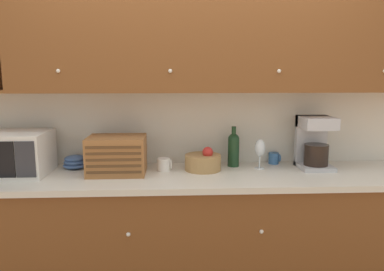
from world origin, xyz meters
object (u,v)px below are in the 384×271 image
at_px(mug_blue_second, 164,165).
at_px(coffee_maker, 314,142).
at_px(bowl_stack_on_counter, 75,162).
at_px(bread_box, 117,155).
at_px(mug, 274,158).
at_px(wine_bottle, 233,148).
at_px(microwave, 7,153).
at_px(wine_glass, 260,149).
at_px(fruit_basket, 203,162).

relative_size(mug_blue_second, coffee_maker, 0.28).
xyz_separation_m(bowl_stack_on_counter, mug_blue_second, (0.65, -0.11, -0.00)).
relative_size(bread_box, coffee_maker, 1.03).
height_order(bowl_stack_on_counter, mug, bowl_stack_on_counter).
distance_m(wine_bottle, coffee_maker, 0.58).
xyz_separation_m(mug_blue_second, mug, (0.83, 0.17, -0.00)).
bearing_deg(bread_box, microwave, 178.81).
bearing_deg(microwave, wine_bottle, 5.22).
relative_size(wine_glass, mug, 2.43).
height_order(bowl_stack_on_counter, wine_bottle, wine_bottle).
relative_size(microwave, mug, 6.21).
xyz_separation_m(bread_box, fruit_basket, (0.60, 0.06, -0.07)).
relative_size(fruit_basket, wine_glass, 1.19).
distance_m(wine_glass, coffee_maker, 0.40).
relative_size(bowl_stack_on_counter, wine_glass, 0.79).
xyz_separation_m(microwave, mug, (1.89, 0.20, -0.10)).
xyz_separation_m(bowl_stack_on_counter, mug, (1.47, 0.06, -0.00)).
bearing_deg(fruit_basket, mug, 16.17).
distance_m(bread_box, wine_glass, 1.01).
height_order(wine_glass, coffee_maker, coffee_maker).
bearing_deg(mug_blue_second, wine_glass, 2.19).
relative_size(mug_blue_second, mug, 1.19).
bearing_deg(mug_blue_second, wine_bottle, 12.13).
distance_m(microwave, mug_blue_second, 1.07).
height_order(microwave, bread_box, microwave).
relative_size(bowl_stack_on_counter, coffee_maker, 0.45).
bearing_deg(microwave, fruit_basket, 1.84).
distance_m(mug_blue_second, coffee_maker, 1.09).
bearing_deg(bread_box, fruit_basket, 5.59).
distance_m(microwave, wine_bottle, 1.58).
distance_m(mug_blue_second, fruit_basket, 0.28).
relative_size(bowl_stack_on_counter, wine_bottle, 0.57).
relative_size(bowl_stack_on_counter, mug_blue_second, 1.61).
height_order(bowl_stack_on_counter, wine_glass, wine_glass).
bearing_deg(mug, mug_blue_second, -168.50).
relative_size(wine_bottle, wine_glass, 1.38).
xyz_separation_m(fruit_basket, wine_glass, (0.41, 0.02, 0.09)).
distance_m(fruit_basket, coffee_maker, 0.82).
height_order(bowl_stack_on_counter, mug_blue_second, bowl_stack_on_counter).
xyz_separation_m(bread_box, mug_blue_second, (0.32, 0.05, -0.08)).
distance_m(mug_blue_second, wine_glass, 0.69).
bearing_deg(microwave, bread_box, -1.19).
xyz_separation_m(bowl_stack_on_counter, bread_box, (0.33, -0.16, 0.08)).
bearing_deg(bread_box, wine_glass, 4.33).
bearing_deg(fruit_basket, bowl_stack_on_counter, 173.87).
distance_m(wine_bottle, wine_glass, 0.20).
bearing_deg(wine_bottle, wine_glass, -25.13).
bearing_deg(fruit_basket, coffee_maker, 2.17).
distance_m(microwave, wine_glass, 1.75).
relative_size(bowl_stack_on_counter, bread_box, 0.44).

